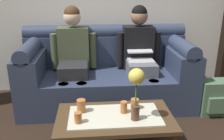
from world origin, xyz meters
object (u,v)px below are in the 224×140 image
person_right (139,52)px  couch (107,74)px  cup_near_right (124,107)px  cup_far_center (81,106)px  person_left (73,53)px  cup_near_left (135,104)px  cup_far_left (78,118)px  backpack_right (214,98)px  flower_vase (136,85)px  coffee_table (115,120)px

person_right → couch: bearing=179.6°
cup_near_right → cup_far_center: 0.39m
person_left → cup_near_left: bearing=-56.2°
cup_near_right → cup_far_left: cup_near_right is taller
cup_near_left → backpack_right: size_ratio=0.23×
cup_near_left → backpack_right: bearing=24.5°
person_right → cup_far_center: person_right is taller
flower_vase → cup_far_center: flower_vase is taller
cup_near_left → cup_far_center: size_ratio=0.80×
cup_far_left → backpack_right: (1.54, 0.67, -0.20)m
person_left → cup_near_right: 1.12m
cup_near_left → backpack_right: 1.15m
couch → flower_vase: size_ratio=4.51×
cup_near_right → couch: bearing=95.0°
couch → backpack_right: 1.31m
cup_near_right → cup_near_left: bearing=31.3°
person_right → flower_vase: person_right is taller
flower_vase → backpack_right: bearing=32.1°
person_left → cup_near_right: (0.49, -0.97, -0.24)m
flower_vase → person_left: bearing=117.6°
couch → cup_far_left: (-0.32, -1.11, 0.03)m
cup_far_center → coffee_table: bearing=-16.2°
person_right → cup_near_left: person_right is taller
coffee_table → flower_vase: size_ratio=2.25×
flower_vase → cup_near_left: size_ratio=4.83×
couch → cup_near_left: 0.93m
flower_vase → cup_far_center: (-0.46, 0.17, -0.26)m
cup_near_right → cup_far_left: size_ratio=1.14×
couch → cup_near_left: bearing=-77.7°
person_left → flower_vase: person_left is taller
person_left → cup_far_center: size_ratio=10.21×
coffee_table → cup_near_right: bearing=24.6°
person_left → cup_near_right: size_ratio=11.33×
person_left → coffee_table: bearing=-68.0°
coffee_table → backpack_right: size_ratio=2.52×
cup_far_left → cup_near_right: bearing=18.8°
cup_far_left → flower_vase: bearing=1.2°
person_right → cup_near_left: bearing=-103.1°
cup_near_left → cup_far_center: (-0.49, -0.02, 0.01)m
backpack_right → cup_far_center: bearing=-162.2°
person_left → coffee_table: size_ratio=1.18×
couch → person_left: size_ratio=1.71×
coffee_table → cup_near_left: bearing=28.5°
cup_near_right → cup_far_left: 0.43m
couch → cup_far_center: bearing=-107.7°
coffee_table → cup_far_center: 0.33m
person_right → cup_far_left: person_right is taller
person_right → coffee_table: bearing=-112.0°
coffee_table → cup_far_center: (-0.30, 0.09, 0.11)m
cup_near_left → cup_near_right: (-0.11, -0.07, 0.01)m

